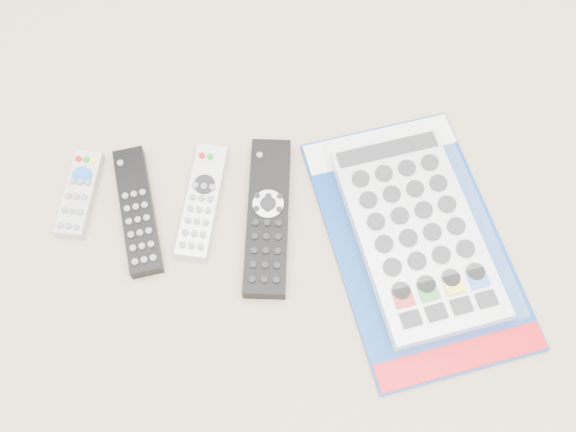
{
  "coord_description": "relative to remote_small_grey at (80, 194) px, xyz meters",
  "views": [
    {
      "loc": [
        0.04,
        -0.36,
        0.8
      ],
      "look_at": [
        0.06,
        0.01,
        0.01
      ],
      "focal_mm": 40.0,
      "sensor_mm": 36.0,
      "label": 1
    }
  ],
  "objects": [
    {
      "name": "remote_small_grey",
      "position": [
        0.0,
        0.0,
        0.0
      ],
      "size": [
        0.06,
        0.13,
        0.02
      ],
      "rotation": [
        0.0,
        0.0,
        -0.15
      ],
      "color": "#A7A7A9",
      "rests_on": "ground"
    },
    {
      "name": "remote_large_black",
      "position": [
        0.26,
        -0.05,
        0.0
      ],
      "size": [
        0.08,
        0.24,
        0.03
      ],
      "rotation": [
        0.0,
        0.0,
        -0.09
      ],
      "color": "black",
      "rests_on": "ground"
    },
    {
      "name": "remote_silver_dvd",
      "position": [
        0.17,
        -0.02,
        -0.0
      ],
      "size": [
        0.07,
        0.18,
        0.02
      ],
      "rotation": [
        0.0,
        0.0,
        -0.19
      ],
      "color": "silver",
      "rests_on": "ground"
    },
    {
      "name": "remote_slim_black",
      "position": [
        0.08,
        -0.03,
        0.0
      ],
      "size": [
        0.08,
        0.2,
        0.02
      ],
      "rotation": [
        0.0,
        0.0,
        0.18
      ],
      "color": "black",
      "rests_on": "ground"
    },
    {
      "name": "jumbo_remote_packaged",
      "position": [
        0.46,
        -0.09,
        0.01
      ],
      "size": [
        0.29,
        0.41,
        0.05
      ],
      "rotation": [
        0.0,
        0.0,
        0.2
      ],
      "color": "navy",
      "rests_on": "ground"
    }
  ]
}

